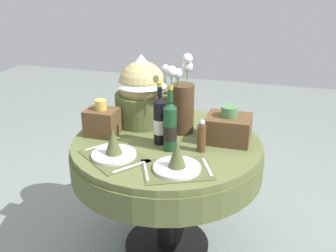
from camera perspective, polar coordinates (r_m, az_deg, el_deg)
name	(u,v)px	position (r m, az deg, el deg)	size (l,w,h in m)	color
ground	(167,245)	(2.69, -0.17, -17.01)	(8.00, 8.00, 0.00)	gray
dining_table	(167,160)	(2.34, -0.19, -5.04)	(1.12, 1.12, 0.76)	#5B6638
place_setting_left	(114,149)	(2.09, -7.93, -3.30)	(0.43, 0.41, 0.16)	#4E562F
place_setting_right	(177,161)	(1.94, 1.33, -5.19)	(0.42, 0.38, 0.16)	#4E562F
flower_vase	(182,102)	(2.33, 2.07, 3.52)	(0.20, 0.27, 0.47)	#47331E
wine_bottle_left	(160,120)	(2.19, -1.18, 0.84)	(0.07, 0.07, 0.36)	black
wine_bottle_centre	(170,126)	(2.11, 0.30, -0.02)	(0.07, 0.07, 0.37)	#194223
pepper_mill	(202,137)	(2.12, 4.91, -1.60)	(0.05, 0.05, 0.19)	brown
gift_tub_back_left	(142,88)	(2.47, -3.82, 5.51)	(0.35, 0.35, 0.45)	#566033
woven_basket_side_left	(102,121)	(2.36, -9.60, 0.69)	(0.19, 0.15, 0.22)	brown
woven_basket_side_right	(228,128)	(2.27, 8.80, -0.24)	(0.25, 0.21, 0.21)	brown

